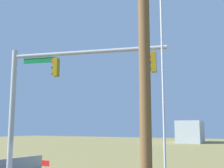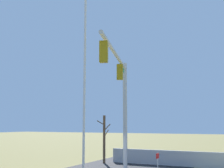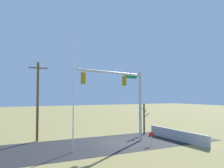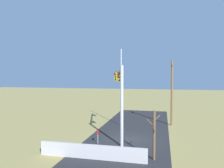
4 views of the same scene
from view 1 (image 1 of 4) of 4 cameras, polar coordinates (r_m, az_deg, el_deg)
signal_mast at (r=15.28m, az=-11.83°, el=-0.76°), size 7.91×2.53×7.20m
flagpole at (r=13.06m, az=9.93°, el=-0.85°), size 0.10×0.10×9.56m
utility_pole at (r=6.65m, az=6.41°, el=1.86°), size 1.90×0.26×8.17m
open_sign at (r=17.72m, az=-12.86°, el=-15.33°), size 0.56×0.04×1.22m
distant_building at (r=66.20m, az=15.06°, el=-8.96°), size 6.39×11.46×4.59m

